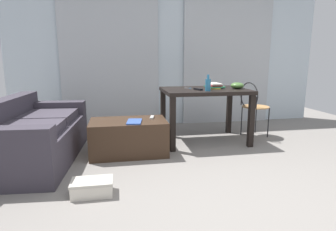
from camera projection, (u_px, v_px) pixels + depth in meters
ground_plane at (199, 157)px, 3.41m from camera, size 7.22×7.22×0.00m
wall_back at (170, 49)px, 4.98m from camera, size 5.50×0.10×2.69m
curtains at (171, 61)px, 4.93m from camera, size 3.76×0.03×2.28m
couch at (32, 136)px, 3.25m from camera, size 0.99×1.78×0.73m
coffee_table at (129, 137)px, 3.51m from camera, size 0.94×0.58×0.43m
craft_table at (205, 96)px, 3.97m from camera, size 1.18×0.86×0.76m
wire_chair at (252, 103)px, 4.23m from camera, size 0.40×0.43×0.84m
bottle_near at (208, 84)px, 3.66m from camera, size 0.07×0.07×0.22m
bowl at (237, 86)px, 3.96m from camera, size 0.19×0.19×0.09m
book_stack at (214, 86)px, 4.03m from camera, size 0.23×0.31×0.07m
tv_remote_on_table at (198, 89)px, 3.79m from camera, size 0.09×0.17×0.02m
scissors at (189, 88)px, 4.02m from camera, size 0.10×0.10×0.00m
tv_remote_primary at (152, 117)px, 3.60m from camera, size 0.08×0.17×0.02m
magazine at (134, 122)px, 3.36m from camera, size 0.21×0.31×0.02m
shoebox at (92, 187)px, 2.46m from camera, size 0.36×0.23×0.13m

